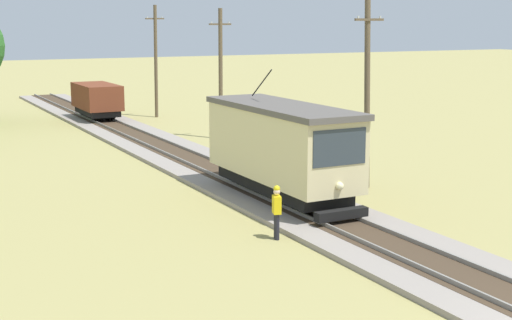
% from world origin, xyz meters
% --- Properties ---
extents(red_tram, '(2.60, 8.54, 4.79)m').
position_xyz_m(red_tram, '(0.00, 14.26, 2.19)').
color(red_tram, beige).
rests_on(red_tram, rail_right).
extents(freight_car, '(2.40, 5.20, 2.31)m').
position_xyz_m(freight_car, '(0.00, 40.75, 1.56)').
color(freight_car, brown).
rests_on(freight_car, rail_right).
extents(utility_pole_near_tram, '(1.40, 0.54, 7.96)m').
position_xyz_m(utility_pole_near_tram, '(4.48, 14.95, 4.08)').
color(utility_pole_near_tram, brown).
rests_on(utility_pole_near_tram, ground).
extents(utility_pole_mid, '(1.40, 0.30, 7.71)m').
position_xyz_m(utility_pole_mid, '(4.48, 29.57, 3.95)').
color(utility_pole_mid, brown).
rests_on(utility_pole_mid, ground).
extents(utility_pole_far, '(1.40, 0.47, 8.13)m').
position_xyz_m(utility_pole_far, '(4.48, 40.85, 4.16)').
color(utility_pole_far, brown).
rests_on(utility_pole_far, ground).
extents(track_worker, '(0.34, 0.43, 1.78)m').
position_xyz_m(track_worker, '(-2.56, 10.00, 0.98)').
color(track_worker, black).
rests_on(track_worker, ground).
extents(second_worker, '(0.45, 0.38, 1.78)m').
position_xyz_m(second_worker, '(2.10, 13.89, 0.98)').
color(second_worker, '#38332D').
rests_on(second_worker, ground).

